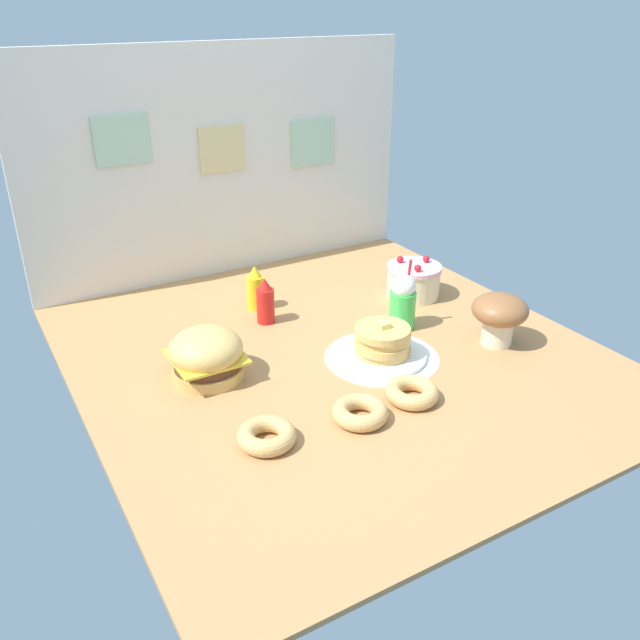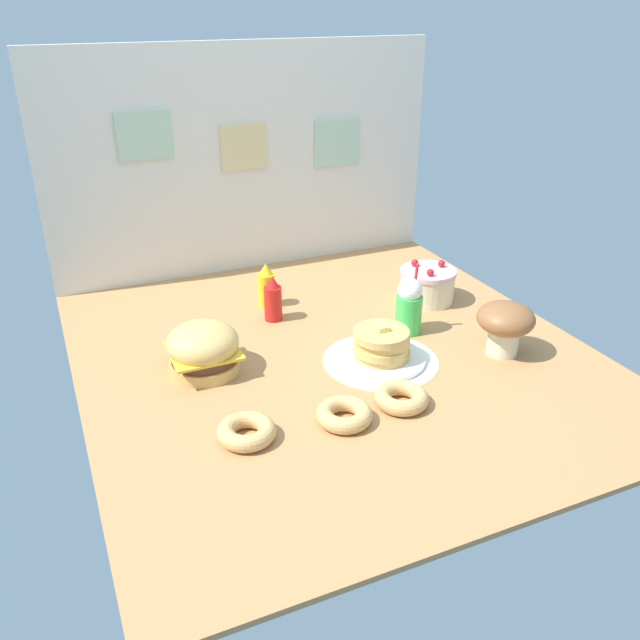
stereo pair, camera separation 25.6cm
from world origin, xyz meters
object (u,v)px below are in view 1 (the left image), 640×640
Objects in this scene: cream_soda_cup at (403,302)px; donut_vanilla at (412,392)px; pancake_stack at (382,344)px; donut_chocolate at (360,412)px; donut_pink_glaze at (267,435)px; mushroom_stool at (499,314)px; layer_cake at (413,281)px; ketchup_bottle at (265,302)px; mustard_bottle at (255,289)px; burger at (206,355)px.

donut_vanilla is (-0.30, -0.47, -0.09)m from cream_soda_cup.
pancake_stack reaches higher than donut_chocolate.
cream_soda_cup is at bearing 42.45° from donut_chocolate.
mushroom_stool is at bearing 6.80° from donut_pink_glaze.
layer_cake is 1.34× the size of donut_chocolate.
mushroom_stool is at bearing -51.80° from cream_soda_cup.
ketchup_bottle reaches higher than layer_cake.
cream_soda_cup reaches higher than donut_vanilla.
mustard_bottle is at bearing 160.31° from layer_cake.
ketchup_bottle reaches higher than donut_vanilla.
cream_soda_cup reaches higher than layer_cake.
donut_pink_glaze is at bearing -115.86° from ketchup_bottle.
pancake_stack is 1.83× the size of donut_pink_glaze.
ketchup_bottle is 1.08× the size of donut_chocolate.
layer_cake is 1.05m from donut_chocolate.
donut_pink_glaze is 0.33m from donut_chocolate.
donut_vanilla is 0.58m from mushroom_stool.
donut_pink_glaze is at bearing 173.01° from donut_chocolate.
cream_soda_cup is 1.61× the size of donut_pink_glaze.
donut_pink_glaze and donut_vanilla have the same top height.
pancake_stack is at bearing 74.68° from donut_vanilla.
mushroom_stool is at bearing -16.34° from pancake_stack.
cream_soda_cup is 1.36× the size of mushroom_stool.
mustard_bottle reaches higher than donut_chocolate.
layer_cake is at bearing 52.44° from donut_vanilla.
mustard_bottle is 1.08× the size of donut_chocolate.
donut_pink_glaze is (-1.09, -0.68, -0.05)m from layer_cake.
burger reaches higher than layer_cake.
donut_vanilla is at bearing -78.03° from ketchup_bottle.
layer_cake reaches higher than donut_chocolate.
mustard_bottle reaches higher than donut_vanilla.
mushroom_stool is (0.77, 0.17, 0.10)m from donut_chocolate.
mustard_bottle is 0.91× the size of mushroom_stool.
pancake_stack is 1.13× the size of cream_soda_cup.
donut_pink_glaze is (-0.40, -0.92, -0.06)m from mustard_bottle.
ketchup_bottle is 0.86m from donut_pink_glaze.
ketchup_bottle reaches higher than donut_pink_glaze.
cream_soda_cup is at bearing 27.43° from donut_pink_glaze.
pancake_stack is 1.70× the size of mustard_bottle.
ketchup_bottle reaches higher than pancake_stack.
burger reaches higher than pancake_stack.
burger is 0.47m from donut_pink_glaze.
burger is 1.16m from mushroom_stool.
mushroom_stool is at bearing -48.79° from mustard_bottle.
pancake_stack is 0.62m from layer_cake.
burger is 0.75m from donut_vanilla.
pancake_stack is 0.43m from donut_chocolate.
donut_chocolate is at bearing -6.99° from donut_pink_glaze.
donut_vanilla is (-0.08, -0.30, -0.03)m from pancake_stack.
mushroom_stool is (0.24, -0.31, 0.01)m from cream_soda_cup.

